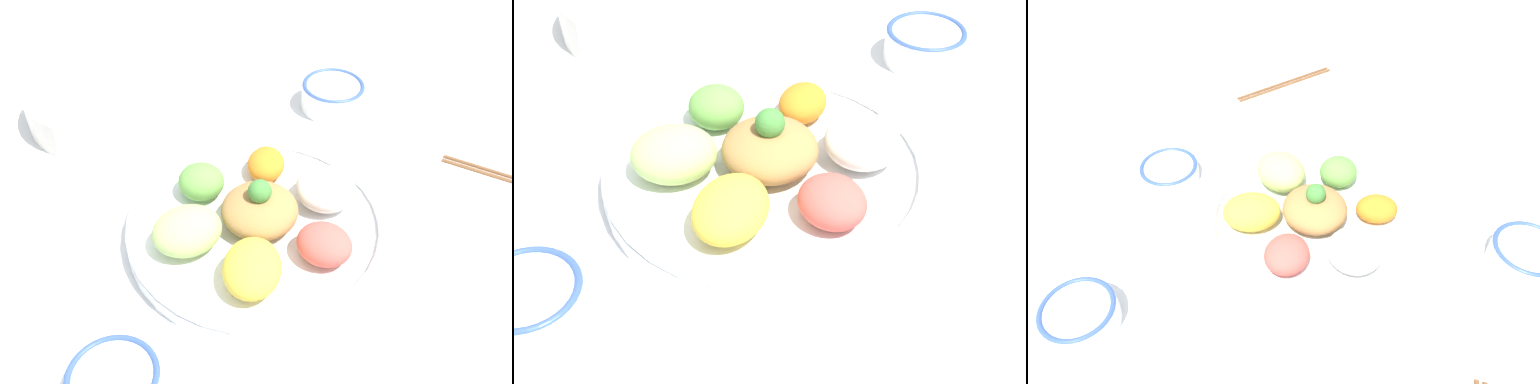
% 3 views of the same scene
% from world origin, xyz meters
% --- Properties ---
extents(ground_plane, '(2.40, 2.40, 0.00)m').
position_xyz_m(ground_plane, '(0.00, 0.00, 0.00)').
color(ground_plane, white).
extents(salad_platter, '(0.35, 0.35, 0.09)m').
position_xyz_m(salad_platter, '(0.02, 0.04, 0.03)').
color(salad_platter, white).
rests_on(salad_platter, ground_plane).
extents(sauce_bowl_red, '(0.10, 0.10, 0.03)m').
position_xyz_m(sauce_bowl_red, '(0.28, 0.09, 0.02)').
color(sauce_bowl_red, white).
rests_on(sauce_bowl_red, ground_plane).
extents(rice_bowl_blue, '(0.10, 0.10, 0.05)m').
position_xyz_m(rice_bowl_blue, '(-0.27, -0.08, 0.03)').
color(rice_bowl_blue, white).
rests_on(rice_bowl_blue, ground_plane).
extents(side_serving_bowl, '(0.22, 0.22, 0.06)m').
position_xyz_m(side_serving_bowl, '(0.01, -0.33, 0.03)').
color(side_serving_bowl, silver).
rests_on(side_serving_bowl, ground_plane).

